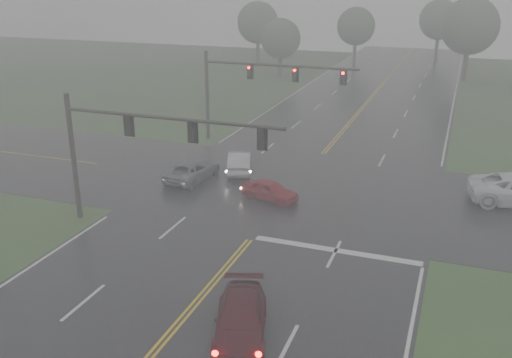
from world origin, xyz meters
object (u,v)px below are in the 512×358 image
at_px(sedan_red, 270,200).
at_px(signal_gantry_far, 251,81).
at_px(sedan_maroon, 241,334).
at_px(car_grey, 193,180).
at_px(signal_gantry_near, 131,139).
at_px(sedan_silver, 240,172).

xyz_separation_m(sedan_red, signal_gantry_far, (-5.52, 11.44, 5.11)).
xyz_separation_m(sedan_maroon, signal_gantry_far, (-8.93, 24.94, 5.11)).
bearing_deg(car_grey, signal_gantry_far, -88.21).
bearing_deg(signal_gantry_far, sedan_maroon, -70.29).
height_order(sedan_maroon, signal_gantry_near, signal_gantry_near).
height_order(car_grey, signal_gantry_far, signal_gantry_far).
bearing_deg(signal_gantry_near, sedan_red, 47.69).
xyz_separation_m(sedan_red, car_grey, (-6.07, 1.64, 0.00)).
relative_size(sedan_red, sedan_silver, 0.82).
relative_size(sedan_silver, signal_gantry_near, 0.36).
distance_m(sedan_silver, signal_gantry_far, 8.93).
bearing_deg(sedan_silver, signal_gantry_far, -95.27).
bearing_deg(signal_gantry_far, signal_gantry_near, -90.34).
xyz_separation_m(sedan_red, signal_gantry_near, (-5.62, -6.18, 5.01)).
relative_size(sedan_maroon, car_grey, 1.00).
distance_m(sedan_silver, signal_gantry_near, 11.79).
height_order(sedan_maroon, sedan_red, sedan_maroon).
distance_m(sedan_red, sedan_silver, 5.71).
relative_size(signal_gantry_near, signal_gantry_far, 0.98).
bearing_deg(sedan_silver, sedan_maroon, 92.39).
relative_size(sedan_silver, car_grey, 0.92).
distance_m(sedan_red, car_grey, 6.29).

